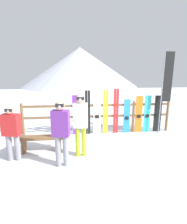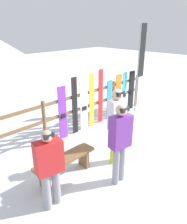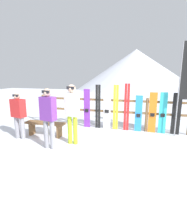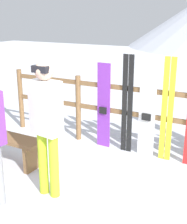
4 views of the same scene
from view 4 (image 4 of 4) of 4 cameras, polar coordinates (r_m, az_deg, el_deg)
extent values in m
plane|color=white|center=(4.12, 0.56, -17.61)|extent=(40.00, 40.00, 0.00)
cylinder|color=brown|center=(6.87, -13.14, 2.35)|extent=(0.10, 0.10, 1.27)
cylinder|color=brown|center=(6.01, -2.80, 0.67)|extent=(0.10, 0.10, 1.27)
cylinder|color=brown|center=(5.42, 10.36, -1.49)|extent=(0.10, 0.10, 1.27)
cube|color=brown|center=(5.40, 10.39, -0.86)|extent=(5.81, 0.05, 0.08)
cube|color=brown|center=(5.28, 10.65, 3.73)|extent=(5.81, 0.05, 0.08)
cube|color=brown|center=(5.28, -16.00, -4.39)|extent=(1.43, 0.36, 0.06)
cube|color=brown|center=(5.03, -11.36, -8.21)|extent=(0.08, 0.29, 0.43)
cylinder|color=#B7D826|center=(4.32, -9.20, -9.21)|extent=(0.13, 0.13, 0.89)
cylinder|color=#B7D826|center=(4.22, -7.23, -9.80)|extent=(0.13, 0.13, 0.89)
cube|color=white|center=(3.98, -8.71, 0.76)|extent=(0.43, 0.28, 0.70)
sphere|color=#D8B293|center=(3.87, -9.03, 7.46)|extent=(0.24, 0.24, 0.24)
cube|color=black|center=(3.81, -9.72, 7.72)|extent=(0.22, 0.08, 0.08)
cube|color=purple|center=(5.65, 1.87, 1.12)|extent=(0.26, 0.04, 1.56)
cube|color=black|center=(5.65, 1.74, 0.29)|extent=(0.14, 0.04, 0.12)
cube|color=black|center=(5.46, 5.69, 1.43)|extent=(0.09, 0.02, 1.74)
cube|color=black|center=(5.42, 6.70, 1.28)|extent=(0.09, 0.02, 1.74)
cube|color=white|center=(5.33, 9.77, -0.03)|extent=(0.29, 0.04, 1.58)
cube|color=black|center=(5.33, 9.62, -0.91)|extent=(0.16, 0.04, 0.12)
cube|color=yellow|center=(5.23, 12.80, 0.39)|extent=(0.09, 0.02, 1.74)
cube|color=yellow|center=(5.20, 13.90, 0.22)|extent=(0.09, 0.02, 1.74)
camera|label=1|loc=(3.07, -96.60, 0.20)|focal=28.00mm
camera|label=2|loc=(6.01, -61.70, 15.94)|focal=35.00mm
camera|label=3|loc=(1.84, -136.58, -21.37)|focal=28.00mm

